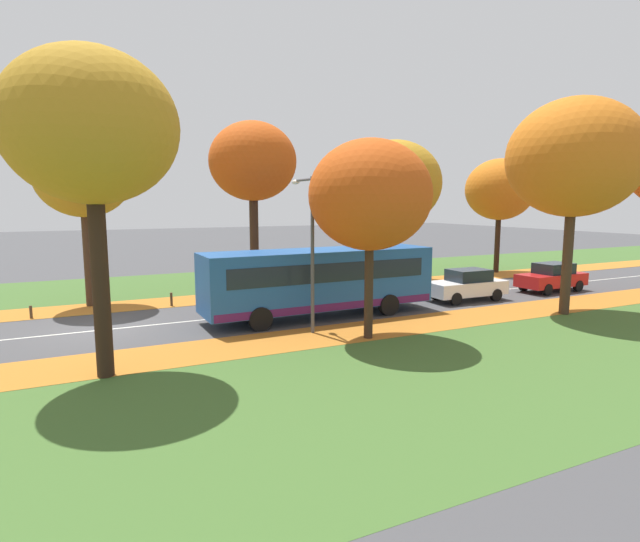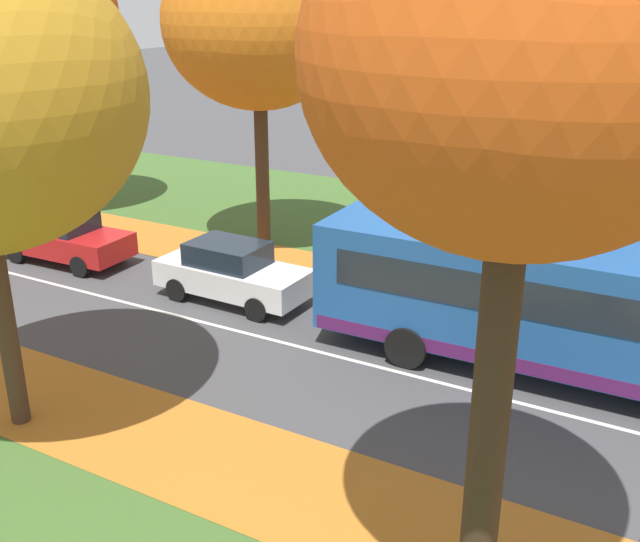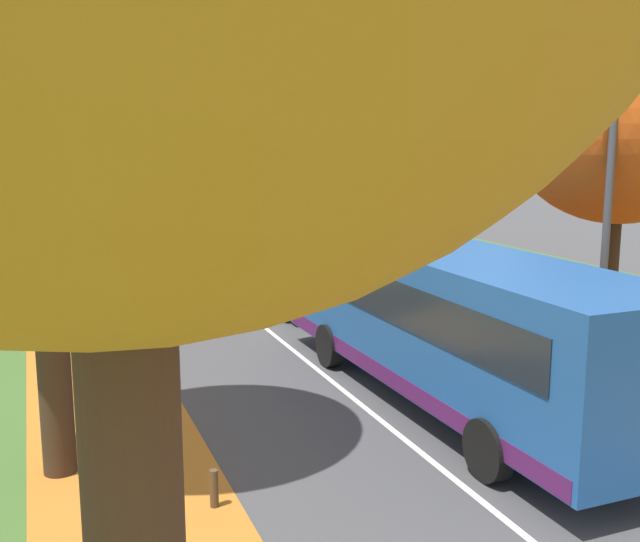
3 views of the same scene
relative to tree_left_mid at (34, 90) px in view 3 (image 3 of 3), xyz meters
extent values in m
cube|color=#B26B23|center=(0.81, -3.50, -6.22)|extent=(2.80, 60.00, 0.00)
cube|color=#3D6028|center=(14.61, 2.50, -6.22)|extent=(12.00, 90.00, 0.01)
cube|color=#B26B23|center=(10.01, -3.50, -6.22)|extent=(2.80, 60.00, 0.00)
cube|color=silver|center=(5.41, 2.50, -6.23)|extent=(0.12, 80.00, 0.01)
cylinder|color=#382619|center=(-0.10, -9.20, -3.49)|extent=(0.49, 0.49, 5.48)
cylinder|color=#422D1E|center=(0.00, 0.00, -4.22)|extent=(0.36, 0.36, 4.02)
ellipsoid|color=#B27F1E|center=(0.00, 0.00, 0.01)|extent=(5.92, 5.92, 5.33)
cylinder|color=black|center=(-0.23, 9.15, -4.15)|extent=(0.37, 0.37, 4.15)
ellipsoid|color=orange|center=(-0.23, 9.15, -0.27)|extent=(4.81, 4.81, 4.33)
cylinder|color=#382619|center=(11.01, -8.45, -4.41)|extent=(0.33, 0.33, 3.63)
ellipsoid|color=#C64C14|center=(11.01, -8.45, -0.93)|extent=(4.46, 4.46, 4.01)
cylinder|color=#422D1E|center=(11.33, 1.74, -3.82)|extent=(0.43, 0.43, 4.82)
ellipsoid|color=orange|center=(11.33, 1.74, 0.75)|extent=(5.75, 5.75, 5.17)
cylinder|color=#382619|center=(10.92, 10.86, -3.69)|extent=(0.46, 0.46, 5.07)
ellipsoid|color=#C64C14|center=(10.92, 10.86, 1.03)|extent=(5.84, 5.84, 5.25)
cylinder|color=#4C3823|center=(1.85, -11.12, -5.95)|extent=(0.12, 0.12, 0.55)
cylinder|color=#47474C|center=(9.41, -10.00, -3.23)|extent=(0.14, 0.14, 6.00)
cylinder|color=#47474C|center=(8.61, -10.00, -0.33)|extent=(1.60, 0.10, 0.10)
ellipsoid|color=silver|center=(7.81, -10.00, -0.38)|extent=(0.44, 0.28, 0.20)
cube|color=#1E5199|center=(7.00, -8.53, -4.50)|extent=(2.68, 10.44, 2.50)
cube|color=#19232D|center=(7.00, -8.53, -4.10)|extent=(2.70, 9.20, 0.80)
cube|color=#4C1951|center=(7.00, -8.53, -5.57)|extent=(2.70, 10.24, 0.32)
cylinder|color=black|center=(8.24, -11.73, -5.75)|extent=(0.32, 0.97, 0.96)
cylinder|color=black|center=(5.87, -11.77, -5.75)|extent=(0.32, 0.97, 0.96)
cylinder|color=black|center=(8.13, -5.65, -5.75)|extent=(0.32, 0.97, 0.96)
cylinder|color=black|center=(5.76, -5.69, -5.75)|extent=(0.32, 0.97, 0.96)
cube|color=silver|center=(6.98, -0.14, -5.56)|extent=(1.78, 4.23, 0.70)
cube|color=#19232D|center=(6.98, 0.01, -4.91)|extent=(1.48, 2.04, 0.60)
cylinder|color=black|center=(7.73, -1.45, -5.91)|extent=(0.23, 0.64, 0.64)
cylinder|color=black|center=(6.17, -1.43, -5.91)|extent=(0.23, 0.64, 0.64)
cylinder|color=black|center=(7.78, 1.15, -5.91)|extent=(0.23, 0.64, 0.64)
cylinder|color=black|center=(6.22, 1.18, -5.91)|extent=(0.23, 0.64, 0.64)
cube|color=#B21919|center=(6.98, 6.14, -5.56)|extent=(1.85, 4.26, 0.70)
cube|color=#19232D|center=(6.97, 6.29, -4.91)|extent=(1.52, 2.07, 0.60)
cylinder|color=black|center=(7.80, 4.86, -5.91)|extent=(0.24, 0.65, 0.64)
cylinder|color=black|center=(6.24, 4.81, -5.91)|extent=(0.24, 0.65, 0.64)
cylinder|color=black|center=(7.71, 7.46, -5.91)|extent=(0.24, 0.65, 0.64)
cylinder|color=black|center=(6.15, 7.41, -5.91)|extent=(0.24, 0.65, 0.64)
camera|label=1|loc=(26.58, -17.93, -1.20)|focal=28.00mm
camera|label=2|loc=(-8.19, -11.29, 1.71)|focal=42.00mm
camera|label=3|loc=(-0.27, -20.64, -1.15)|focal=42.00mm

